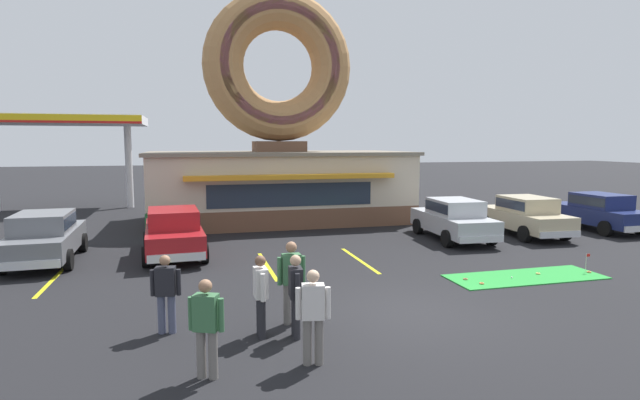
% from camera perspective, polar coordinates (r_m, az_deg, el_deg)
% --- Properties ---
extents(ground_plane, '(160.00, 160.00, 0.00)m').
position_cam_1_polar(ground_plane, '(11.63, 9.98, -12.49)').
color(ground_plane, black).
extents(donut_shop_building, '(12.30, 6.75, 10.96)m').
position_cam_1_polar(donut_shop_building, '(24.28, -4.69, 6.43)').
color(donut_shop_building, brown).
rests_on(donut_shop_building, ground).
extents(putting_mat, '(4.47, 1.54, 0.03)m').
position_cam_1_polar(putting_mat, '(15.36, 22.43, -8.12)').
color(putting_mat, green).
rests_on(putting_mat, ground).
extents(mini_donut_near_left, '(0.13, 0.13, 0.04)m').
position_cam_1_polar(mini_donut_near_left, '(14.46, 16.29, -8.66)').
color(mini_donut_near_left, '#A5724C').
rests_on(mini_donut_near_left, putting_mat).
extents(mini_donut_near_right, '(0.13, 0.13, 0.04)m').
position_cam_1_polar(mini_donut_near_right, '(16.58, 28.38, -7.24)').
color(mini_donut_near_right, '#D17F47').
rests_on(mini_donut_near_right, putting_mat).
extents(mini_donut_mid_left, '(0.13, 0.13, 0.04)m').
position_cam_1_polar(mini_donut_mid_left, '(15.75, 23.65, -7.70)').
color(mini_donut_mid_left, '#E5C666').
rests_on(mini_donut_mid_left, putting_mat).
extents(mini_donut_mid_centre, '(0.13, 0.13, 0.04)m').
position_cam_1_polar(mini_donut_mid_centre, '(14.15, 18.00, -9.05)').
color(mini_donut_mid_centre, '#D17F47').
rests_on(mini_donut_mid_centre, putting_mat).
extents(golf_ball, '(0.04, 0.04, 0.04)m').
position_cam_1_polar(golf_ball, '(15.04, 21.07, -8.24)').
color(golf_ball, white).
rests_on(golf_ball, putting_mat).
extents(putting_flag_pin, '(0.13, 0.01, 0.55)m').
position_cam_1_polar(putting_flag_pin, '(16.51, 28.23, -5.90)').
color(putting_flag_pin, silver).
rests_on(putting_flag_pin, putting_mat).
extents(car_silver, '(2.18, 4.65, 1.60)m').
position_cam_1_polar(car_silver, '(20.19, 15.00, -1.95)').
color(car_silver, '#B2B5BA').
rests_on(car_silver, ground).
extents(car_red, '(2.18, 4.65, 1.60)m').
position_cam_1_polar(car_red, '(17.38, -16.39, -3.34)').
color(car_red, maroon).
rests_on(car_red, ground).
extents(car_navy, '(1.99, 4.57, 1.60)m').
position_cam_1_polar(car_navy, '(24.82, 29.22, -1.02)').
color(car_navy, navy).
rests_on(car_navy, ground).
extents(car_grey, '(2.10, 4.62, 1.60)m').
position_cam_1_polar(car_grey, '(18.03, -28.96, -3.55)').
color(car_grey, slate).
rests_on(car_grey, ground).
extents(car_champagne, '(2.14, 4.64, 1.60)m').
position_cam_1_polar(car_champagne, '(22.10, 22.38, -1.51)').
color(car_champagne, '#BCAD89').
rests_on(car_champagne, ground).
extents(pedestrian_blue_sweater_man, '(0.60, 0.25, 1.75)m').
position_cam_1_polar(pedestrian_blue_sweater_man, '(10.49, -3.28, -8.91)').
color(pedestrian_blue_sweater_man, slate).
rests_on(pedestrian_blue_sweater_man, ground).
extents(pedestrian_hooded_kid, '(0.25, 0.60, 1.62)m').
position_cam_1_polar(pedestrian_hooded_kid, '(9.88, -6.79, -10.43)').
color(pedestrian_hooded_kid, '#232328').
rests_on(pedestrian_hooded_kid, ground).
extents(pedestrian_leather_jacket_man, '(0.27, 0.59, 1.64)m').
position_cam_1_polar(pedestrian_leather_jacket_man, '(9.80, -2.80, -10.47)').
color(pedestrian_leather_jacket_man, '#232328').
rests_on(pedestrian_leather_jacket_man, ground).
extents(pedestrian_clipboard_woman, '(0.55, 0.37, 1.63)m').
position_cam_1_polar(pedestrian_clipboard_woman, '(8.38, -12.87, -13.66)').
color(pedestrian_clipboard_woman, slate).
rests_on(pedestrian_clipboard_woman, ground).
extents(pedestrian_beanie_man, '(0.59, 0.30, 1.66)m').
position_cam_1_polar(pedestrian_beanie_man, '(8.64, -0.80, -12.74)').
color(pedestrian_beanie_man, slate).
rests_on(pedestrian_beanie_man, ground).
extents(pedestrian_crossing_woman, '(0.59, 0.30, 1.59)m').
position_cam_1_polar(pedestrian_crossing_woman, '(10.46, -17.20, -9.85)').
color(pedestrian_crossing_woman, '#474C66').
rests_on(pedestrian_crossing_woman, ground).
extents(trash_bin, '(0.57, 0.57, 0.97)m').
position_cam_1_polar(trash_bin, '(21.02, -18.60, -2.77)').
color(trash_bin, '#1E662D').
rests_on(trash_bin, ground).
extents(gas_station_canopy, '(9.00, 4.46, 5.30)m').
position_cam_1_polar(gas_station_canopy, '(31.79, -27.53, 7.76)').
color(gas_station_canopy, silver).
rests_on(gas_station_canopy, ground).
extents(parking_stripe_far_left, '(0.12, 3.60, 0.01)m').
position_cam_1_polar(parking_stripe_far_left, '(15.87, -28.20, -7.99)').
color(parking_stripe_far_left, yellow).
rests_on(parking_stripe_far_left, ground).
extents(parking_stripe_left, '(0.12, 3.60, 0.01)m').
position_cam_1_polar(parking_stripe_left, '(15.44, -17.21, -7.89)').
color(parking_stripe_left, yellow).
rests_on(parking_stripe_left, ground).
extents(parking_stripe_mid_left, '(0.12, 3.60, 0.01)m').
position_cam_1_polar(parking_stripe_mid_left, '(15.59, -6.03, -7.49)').
color(parking_stripe_mid_left, yellow).
rests_on(parking_stripe_mid_left, ground).
extents(parking_stripe_centre, '(0.12, 3.60, 0.01)m').
position_cam_1_polar(parking_stripe_centre, '(16.30, 4.52, -6.86)').
color(parking_stripe_centre, yellow).
rests_on(parking_stripe_centre, ground).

